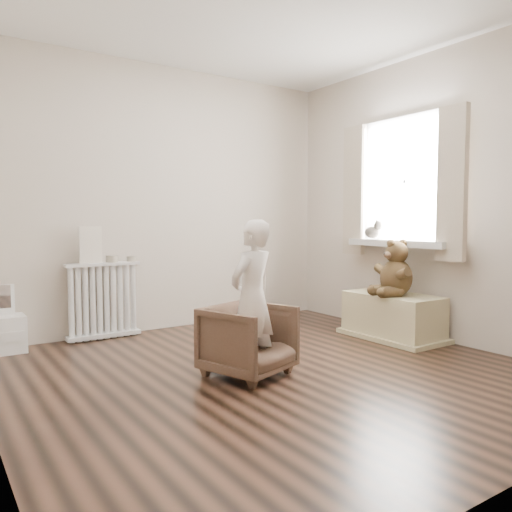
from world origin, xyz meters
TOP-DOWN VIEW (x-y plane):
  - floor at (0.00, 0.00)m, footprint 3.60×3.60m
  - back_wall at (0.00, 1.80)m, footprint 3.60×0.02m
  - right_wall at (1.80, 0.00)m, footprint 0.02×3.60m
  - window at (1.76, 0.30)m, footprint 0.03×0.90m
  - window_sill at (1.67, 0.30)m, footprint 0.22×1.10m
  - curtain_left at (1.65, -0.27)m, footprint 0.06×0.26m
  - curtain_right at (1.65, 0.87)m, footprint 0.06×0.26m
  - radiator at (-0.71, 1.68)m, footprint 0.67×0.13m
  - paper_doll at (-0.81, 1.68)m, footprint 0.20×0.02m
  - tin_a at (-0.62, 1.68)m, footprint 0.10×0.10m
  - tin_b at (-0.44, 1.68)m, footprint 0.09×0.09m
  - toy_vanity at (-1.55, 1.65)m, footprint 0.35×0.25m
  - armchair at (-0.20, 0.03)m, footprint 0.67×0.68m
  - child at (-0.20, -0.02)m, footprint 0.45×0.37m
  - toy_bench at (1.52, 0.22)m, footprint 0.46×0.87m
  - teddy_bear at (1.48, 0.16)m, footprint 0.47×0.40m
  - plush_cat at (1.66, 0.62)m, footprint 0.14×0.22m

SIDE VIEW (x-z plane):
  - floor at x=0.00m, z-range -0.01..0.01m
  - toy_bench at x=1.52m, z-range 0.00..0.40m
  - armchair at x=-0.20m, z-range 0.00..0.50m
  - toy_vanity at x=-1.55m, z-range 0.00..0.55m
  - radiator at x=-0.71m, z-range 0.04..0.74m
  - child at x=-0.20m, z-range 0.02..1.09m
  - teddy_bear at x=1.48m, z-range 0.42..0.92m
  - tin_b at x=-0.44m, z-range 0.70..0.75m
  - tin_a at x=-0.62m, z-range 0.70..0.76m
  - paper_doll at x=-0.81m, z-range 0.70..1.03m
  - window_sill at x=1.67m, z-range 0.84..0.90m
  - plush_cat at x=1.66m, z-range 0.91..1.09m
  - back_wall at x=0.00m, z-range 0.00..2.60m
  - right_wall at x=1.80m, z-range 0.00..2.60m
  - curtain_left at x=1.65m, z-range 0.74..2.04m
  - curtain_right at x=1.65m, z-range 0.74..2.04m
  - window at x=1.76m, z-range 0.90..2.00m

